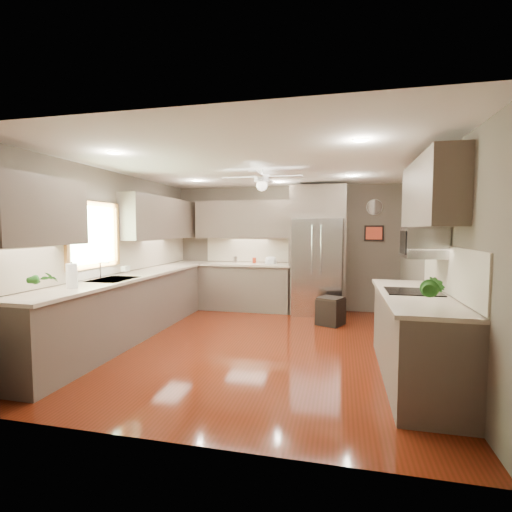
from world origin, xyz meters
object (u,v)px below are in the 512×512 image
at_px(soap_bottle, 126,269).
at_px(refrigerator, 318,252).
at_px(microwave, 423,243).
at_px(stool, 331,311).
at_px(potted_plant_right, 433,288).
at_px(potted_plant_left, 44,279).
at_px(bowl, 271,262).
at_px(paper_towel, 72,276).
at_px(canister_b, 235,259).
at_px(canister_d, 254,260).

relative_size(soap_bottle, refrigerator, 0.07).
distance_m(microwave, stool, 2.49).
relative_size(soap_bottle, potted_plant_right, 0.48).
height_order(potted_plant_left, refrigerator, refrigerator).
distance_m(bowl, paper_towel, 3.87).
bearing_deg(canister_b, canister_d, -3.21).
bearing_deg(canister_d, potted_plant_left, -109.60).
xyz_separation_m(canister_d, microwave, (2.59, -2.78, 0.48)).
xyz_separation_m(potted_plant_left, refrigerator, (2.66, 3.84, 0.09)).
height_order(potted_plant_right, refrigerator, refrigerator).
distance_m(canister_b, potted_plant_left, 4.06).
relative_size(canister_b, potted_plant_left, 0.39).
relative_size(canister_b, paper_towel, 0.40).
height_order(soap_bottle, potted_plant_right, potted_plant_right).
height_order(soap_bottle, bowl, soap_bottle).
relative_size(bowl, paper_towel, 0.74).
bearing_deg(bowl, potted_plant_right, -60.32).
distance_m(bowl, microwave, 3.57).
distance_m(bowl, stool, 1.63).
bearing_deg(potted_plant_left, canister_d, 70.40).
xyz_separation_m(canister_b, potted_plant_right, (2.88, -3.83, 0.11)).
xyz_separation_m(canister_b, stool, (1.94, -0.92, -0.77)).
bearing_deg(canister_b, stool, -25.23).
distance_m(canister_d, stool, 1.94).
relative_size(potted_plant_right, stool, 0.70).
bearing_deg(stool, refrigerator, 108.66).
relative_size(microwave, paper_towel, 1.74).
bearing_deg(microwave, potted_plant_left, -164.11).
bearing_deg(stool, paper_towel, -137.82).
bearing_deg(canister_d, soap_bottle, -124.25).
bearing_deg(potted_plant_left, refrigerator, 55.30).
bearing_deg(stool, potted_plant_left, -134.20).
bearing_deg(microwave, refrigerator, 116.09).
distance_m(canister_d, microwave, 3.83).
xyz_separation_m(potted_plant_right, paper_towel, (-3.85, 0.28, -0.04)).
relative_size(potted_plant_right, microwave, 0.66).
height_order(canister_d, soap_bottle, soap_bottle).
xyz_separation_m(refrigerator, microwave, (1.33, -2.71, 0.29)).
bearing_deg(paper_towel, canister_d, 68.86).
xyz_separation_m(canister_d, stool, (1.54, -0.89, -0.76)).
relative_size(soap_bottle, stool, 0.34).
xyz_separation_m(bowl, microwave, (2.25, -2.72, 0.51)).
height_order(stool, paper_towel, paper_towel).
height_order(potted_plant_left, potted_plant_right, potted_plant_right).
bearing_deg(canister_d, microwave, -47.00).
bearing_deg(refrigerator, soap_bottle, -142.45).
xyz_separation_m(refrigerator, paper_towel, (-2.63, -3.46, -0.11)).
distance_m(soap_bottle, paper_towel, 1.34).
relative_size(canister_d, potted_plant_right, 0.30).
height_order(canister_b, bowl, canister_b).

